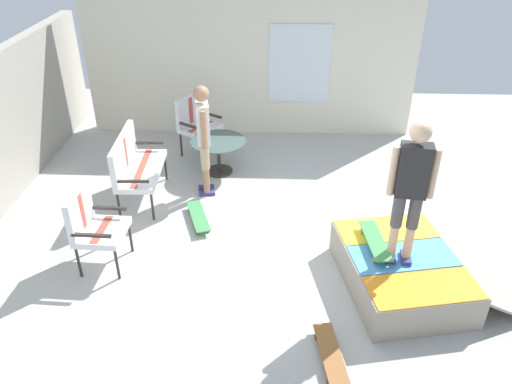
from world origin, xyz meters
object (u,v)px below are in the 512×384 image
at_px(skate_ramp, 403,271).
at_px(person_watching, 203,133).
at_px(patio_bench, 133,162).
at_px(person_skater, 411,184).
at_px(skateboard_spare, 331,354).
at_px(skateboard_on_ramp, 375,241).
at_px(patio_chair_near_house, 195,120).
at_px(skateboard_by_bench, 198,217).
at_px(patio_chair_by_wall, 91,223).
at_px(patio_table, 219,150).

distance_m(skate_ramp, person_watching, 3.38).
bearing_deg(patio_bench, person_skater, -118.44).
bearing_deg(skateboard_spare, skateboard_on_ramp, -24.48).
bearing_deg(patio_chair_near_house, skateboard_by_bench, -171.43).
height_order(person_skater, skateboard_by_bench, person_skater).
bearing_deg(patio_chair_by_wall, person_skater, -95.21).
bearing_deg(patio_table, patio_chair_by_wall, 152.54).
distance_m(patio_bench, skateboard_by_bench, 1.29).
xyz_separation_m(person_skater, skateboard_on_ramp, (0.21, 0.23, -0.89)).
xyz_separation_m(patio_chair_near_house, patio_chair_by_wall, (-3.16, 0.79, 0.00)).
relative_size(patio_bench, skateboard_spare, 1.55).
bearing_deg(patio_bench, patio_chair_by_wall, 175.84).
relative_size(person_skater, skateboard_by_bench, 2.04).
relative_size(skate_ramp, patio_bench, 1.64).
xyz_separation_m(patio_chair_near_house, skateboard_on_ramp, (-3.28, -2.57, -0.08)).
relative_size(patio_table, skateboard_by_bench, 1.10).
xyz_separation_m(patio_chair_by_wall, skateboard_on_ramp, (-0.12, -3.37, -0.08)).
bearing_deg(patio_chair_by_wall, patio_chair_near_house, -14.09).
relative_size(patio_chair_near_house, patio_table, 1.13).
distance_m(person_watching, skateboard_spare, 3.72).
distance_m(skate_ramp, skateboard_on_ramp, 0.48).
height_order(skate_ramp, person_watching, person_watching).
bearing_deg(patio_table, patio_bench, 127.35).
bearing_deg(person_skater, skateboard_by_bench, 62.42).
height_order(skate_ramp, skateboard_by_bench, skate_ramp).
xyz_separation_m(patio_chair_by_wall, patio_table, (2.44, -1.27, -0.21)).
bearing_deg(skateboard_on_ramp, patio_chair_by_wall, 88.04).
bearing_deg(patio_bench, skateboard_spare, -138.21).
xyz_separation_m(skate_ramp, skateboard_on_ramp, (0.15, 0.34, 0.31)).
xyz_separation_m(skate_ramp, skateboard_by_bench, (1.23, 2.58, -0.14)).
height_order(patio_chair_by_wall, skateboard_by_bench, patio_chair_by_wall).
height_order(patio_bench, patio_chair_by_wall, same).
height_order(skate_ramp, patio_chair_by_wall, patio_chair_by_wall).
bearing_deg(patio_chair_near_house, patio_table, -146.77).
bearing_deg(person_watching, patio_chair_by_wall, 147.56).
relative_size(skateboard_spare, skateboard_on_ramp, 1.00).
relative_size(patio_bench, patio_chair_near_house, 1.24).
bearing_deg(patio_chair_by_wall, skateboard_spare, -117.08).
distance_m(patio_chair_by_wall, person_watching, 2.15).
height_order(person_watching, skateboard_by_bench, person_watching).
relative_size(patio_table, skateboard_on_ramp, 1.10).
distance_m(patio_bench, skateboard_on_ramp, 3.66).
bearing_deg(skateboard_by_bench, skate_ramp, -115.54).
relative_size(patio_chair_near_house, skateboard_by_bench, 1.24).
bearing_deg(person_skater, skateboard_spare, 142.94).
height_order(person_watching, skateboard_on_ramp, person_watching).
relative_size(patio_bench, person_watching, 0.74).
height_order(patio_chair_by_wall, patio_table, patio_chair_by_wall).
bearing_deg(patio_chair_by_wall, skateboard_on_ramp, -91.96).
xyz_separation_m(skate_ramp, person_watching, (2.06, 2.57, 0.78)).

